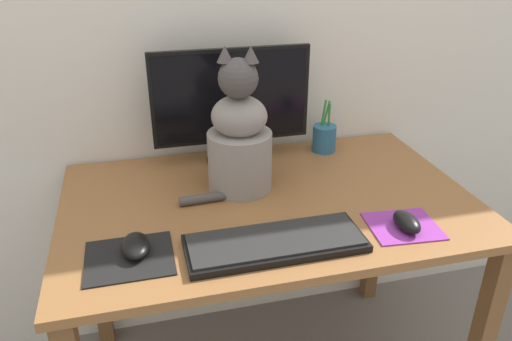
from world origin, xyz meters
The scene contains 9 objects.
desk centered at (0.00, 0.00, 0.62)m, with size 1.15×0.73×0.72m.
monitor centered at (-0.05, 0.27, 0.92)m, with size 0.50×0.17×0.37m.
keyboard centered at (-0.05, -0.23, 0.73)m, with size 0.43×0.17×0.02m.
mousepad_left centered at (-0.39, -0.19, 0.72)m, with size 0.20×0.18×0.00m.
mousepad_right centered at (0.30, -0.23, 0.72)m, with size 0.19×0.17×0.00m.
computer_mouse_left centered at (-0.37, -0.18, 0.74)m, with size 0.07×0.11×0.03m.
computer_mouse_right centered at (0.29, -0.24, 0.74)m, with size 0.06×0.10×0.04m.
cat centered at (-0.07, 0.08, 0.88)m, with size 0.30×0.23×0.42m.
pen_cup centered at (0.27, 0.28, 0.77)m, with size 0.08×0.08×0.18m.
Camera 1 is at (-0.34, -1.18, 1.41)m, focal length 35.00 mm.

